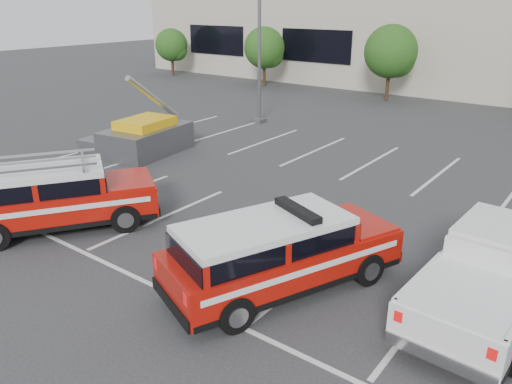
# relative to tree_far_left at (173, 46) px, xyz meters

# --- Properties ---
(ground) EXTENTS (120.00, 120.00, 0.00)m
(ground) POSITION_rel_tree_far_left_xyz_m (24.91, -22.05, -2.50)
(ground) COLOR #2E2E30
(ground) RESTS_ON ground
(stall_markings) EXTENTS (23.00, 15.00, 0.01)m
(stall_markings) POSITION_rel_tree_far_left_xyz_m (24.91, -17.55, -2.50)
(stall_markings) COLOR silver
(stall_markings) RESTS_ON ground
(tree_far_left) EXTENTS (2.77, 2.77, 3.99)m
(tree_far_left) POSITION_rel_tree_far_left_xyz_m (0.00, 0.00, 0.00)
(tree_far_left) COLOR #3F2B19
(tree_far_left) RESTS_ON ground
(tree_left) EXTENTS (3.07, 3.07, 4.42)m
(tree_left) POSITION_rel_tree_far_left_xyz_m (10.00, 0.00, 0.27)
(tree_left) COLOR #3F2B19
(tree_left) RESTS_ON ground
(tree_mid_left) EXTENTS (3.37, 3.37, 4.85)m
(tree_mid_left) POSITION_rel_tree_far_left_xyz_m (20.00, 0.00, 0.54)
(tree_mid_left) COLOR #3F2B19
(tree_mid_left) RESTS_ON ground
(light_pole_left) EXTENTS (0.90, 0.60, 10.24)m
(light_pole_left) POSITION_rel_tree_far_left_xyz_m (16.91, -10.05, 2.68)
(light_pole_left) COLOR #59595E
(light_pole_left) RESTS_ON ground
(fire_chief_suv) EXTENTS (3.89, 5.79, 1.92)m
(fire_chief_suv) POSITION_rel_tree_far_left_xyz_m (27.31, -23.19, -1.72)
(fire_chief_suv) COLOR #A30F07
(fire_chief_suv) RESTS_ON ground
(white_pickup) EXTENTS (2.22, 5.82, 1.76)m
(white_pickup) POSITION_rel_tree_far_left_xyz_m (31.33, -21.09, -1.80)
(white_pickup) COLOR silver
(white_pickup) RESTS_ON ground
(ladder_suv) EXTENTS (4.63, 5.55, 2.08)m
(ladder_suv) POSITION_rel_tree_far_left_xyz_m (20.34, -24.36, -1.67)
(ladder_suv) COLOR #A30F07
(ladder_suv) RESTS_ON ground
(utility_rig) EXTENTS (3.48, 4.31, 3.42)m
(utility_rig) POSITION_rel_tree_far_left_xyz_m (16.43, -17.77, -1.82)
(utility_rig) COLOR #59595E
(utility_rig) RESTS_ON ground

